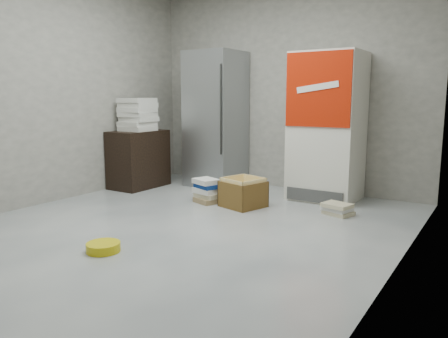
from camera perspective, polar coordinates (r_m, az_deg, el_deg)
The scene contains 10 objects.
ground at distance 4.22m, azimuth -7.08°, elevation -8.10°, with size 5.00×5.00×0.00m, color beige.
room_shell at distance 4.07m, azimuth -7.61°, elevation 16.85°, with size 4.04×5.04×2.82m.
steel_fridge at distance 6.28m, azimuth -1.06°, elevation 6.49°, with size 0.70×0.72×1.90m.
coke_cooler at distance 5.53m, azimuth 13.30°, elevation 5.39°, with size 0.80×0.73×1.80m.
wood_shelf at distance 6.29m, azimuth -11.08°, elevation 1.28°, with size 0.50×0.80×0.80m, color black.
supply_box_stack at distance 6.23m, azimuth -11.21°, elevation 7.00°, with size 0.43×0.43×0.45m.
phonebook_stack_main at distance 5.29m, azimuth -2.22°, elevation -2.84°, with size 0.36×0.33×0.29m.
phonebook_stack_side at distance 4.91m, azimuth 14.60°, elevation -5.06°, with size 0.36×0.33×0.13m.
cardboard_box at distance 5.09m, azimuth 2.51°, elevation -3.38°, with size 0.52×0.52×0.34m.
bucket_lid at distance 3.79m, azimuth -15.48°, elevation -9.81°, with size 0.28×0.28×0.07m, color gold.
Camera 1 is at (2.60, -3.08, 1.26)m, focal length 35.00 mm.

